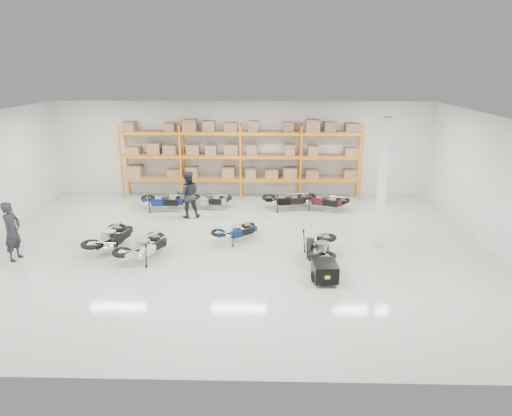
{
  "coord_description": "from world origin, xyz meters",
  "views": [
    {
      "loc": [
        1.26,
        -14.78,
        6.19
      ],
      "look_at": [
        0.84,
        1.19,
        1.1
      ],
      "focal_mm": 32.0,
      "sensor_mm": 36.0,
      "label": 1
    }
  ],
  "objects_px": {
    "moto_blue_centre": "(236,228)",
    "moto_back_c": "(288,196)",
    "moto_black_far_left": "(111,234)",
    "person_back": "(188,194)",
    "moto_back_a": "(164,198)",
    "person_left": "(12,231)",
    "moto_touring_right": "(319,243)",
    "trailer": "(325,271)",
    "moto_back_d": "(324,197)",
    "moto_back_b": "(209,197)",
    "moto_silver_left": "(145,243)"
  },
  "relations": [
    {
      "from": "trailer",
      "to": "person_back",
      "type": "height_order",
      "value": "person_back"
    },
    {
      "from": "person_left",
      "to": "trailer",
      "type": "bearing_deg",
      "value": -93.62
    },
    {
      "from": "moto_back_b",
      "to": "moto_black_far_left",
      "type": "bearing_deg",
      "value": 155.2
    },
    {
      "from": "moto_back_a",
      "to": "moto_back_d",
      "type": "relative_size",
      "value": 1.0
    },
    {
      "from": "moto_back_c",
      "to": "person_back",
      "type": "relative_size",
      "value": 0.97
    },
    {
      "from": "person_back",
      "to": "moto_back_a",
      "type": "bearing_deg",
      "value": -48.36
    },
    {
      "from": "moto_back_c",
      "to": "moto_back_d",
      "type": "xyz_separation_m",
      "value": [
        1.61,
        -0.05,
        -0.02
      ]
    },
    {
      "from": "moto_black_far_left",
      "to": "moto_back_b",
      "type": "height_order",
      "value": "moto_black_far_left"
    },
    {
      "from": "moto_blue_centre",
      "to": "moto_silver_left",
      "type": "bearing_deg",
      "value": 82.53
    },
    {
      "from": "moto_silver_left",
      "to": "moto_back_d",
      "type": "relative_size",
      "value": 1.02
    },
    {
      "from": "moto_back_a",
      "to": "moto_black_far_left",
      "type": "bearing_deg",
      "value": 171.0
    },
    {
      "from": "moto_silver_left",
      "to": "moto_back_d",
      "type": "bearing_deg",
      "value": -112.51
    },
    {
      "from": "moto_touring_right",
      "to": "moto_black_far_left",
      "type": "bearing_deg",
      "value": -176.75
    },
    {
      "from": "moto_back_d",
      "to": "person_back",
      "type": "relative_size",
      "value": 0.93
    },
    {
      "from": "moto_black_far_left",
      "to": "moto_back_c",
      "type": "xyz_separation_m",
      "value": [
        6.26,
        4.8,
        -0.02
      ]
    },
    {
      "from": "trailer",
      "to": "person_back",
      "type": "distance_m",
      "value": 7.74
    },
    {
      "from": "moto_black_far_left",
      "to": "person_back",
      "type": "height_order",
      "value": "person_back"
    },
    {
      "from": "moto_silver_left",
      "to": "moto_touring_right",
      "type": "xyz_separation_m",
      "value": [
        5.72,
        0.07,
        0.01
      ]
    },
    {
      "from": "moto_black_far_left",
      "to": "moto_back_a",
      "type": "xyz_separation_m",
      "value": [
        0.83,
        4.53,
        -0.04
      ]
    },
    {
      "from": "moto_blue_centre",
      "to": "moto_back_d",
      "type": "xyz_separation_m",
      "value": [
        3.61,
        3.78,
        0.08
      ]
    },
    {
      "from": "moto_blue_centre",
      "to": "moto_silver_left",
      "type": "distance_m",
      "value": 3.36
    },
    {
      "from": "moto_back_c",
      "to": "person_left",
      "type": "relative_size",
      "value": 0.97
    },
    {
      "from": "trailer",
      "to": "person_left",
      "type": "relative_size",
      "value": 0.75
    },
    {
      "from": "moto_back_c",
      "to": "moto_back_d",
      "type": "distance_m",
      "value": 1.61
    },
    {
      "from": "moto_blue_centre",
      "to": "moto_touring_right",
      "type": "relative_size",
      "value": 0.83
    },
    {
      "from": "moto_black_far_left",
      "to": "moto_back_d",
      "type": "distance_m",
      "value": 9.19
    },
    {
      "from": "person_left",
      "to": "person_back",
      "type": "height_order",
      "value": "person_back"
    },
    {
      "from": "moto_back_c",
      "to": "person_left",
      "type": "xyz_separation_m",
      "value": [
        -9.16,
        -5.67,
        0.4
      ]
    },
    {
      "from": "moto_blue_centre",
      "to": "moto_back_c",
      "type": "bearing_deg",
      "value": -65.27
    },
    {
      "from": "moto_blue_centre",
      "to": "moto_back_a",
      "type": "xyz_separation_m",
      "value": [
        -3.43,
        3.57,
        0.08
      ]
    },
    {
      "from": "person_left",
      "to": "moto_silver_left",
      "type": "bearing_deg",
      "value": -83.76
    },
    {
      "from": "trailer",
      "to": "moto_silver_left",
      "type": "bearing_deg",
      "value": 161.64
    },
    {
      "from": "moto_back_a",
      "to": "moto_back_c",
      "type": "distance_m",
      "value": 5.44
    },
    {
      "from": "moto_back_b",
      "to": "moto_touring_right",
      "type": "bearing_deg",
      "value": -136.87
    },
    {
      "from": "moto_touring_right",
      "to": "moto_back_b",
      "type": "distance_m",
      "value": 6.98
    },
    {
      "from": "moto_black_far_left",
      "to": "person_left",
      "type": "relative_size",
      "value": 1.0
    },
    {
      "from": "moto_touring_right",
      "to": "moto_blue_centre",
      "type": "bearing_deg",
      "value": 158.56
    },
    {
      "from": "moto_back_c",
      "to": "moto_touring_right",
      "type": "bearing_deg",
      "value": -178.88
    },
    {
      "from": "moto_black_far_left",
      "to": "person_back",
      "type": "xyz_separation_m",
      "value": [
        2.07,
        3.61,
        0.38
      ]
    },
    {
      "from": "moto_silver_left",
      "to": "moto_black_far_left",
      "type": "relative_size",
      "value": 0.96
    },
    {
      "from": "moto_back_a",
      "to": "trailer",
      "type": "bearing_deg",
      "value": -136.05
    },
    {
      "from": "moto_black_far_left",
      "to": "moto_touring_right",
      "type": "distance_m",
      "value": 7.1
    },
    {
      "from": "moto_black_far_left",
      "to": "person_back",
      "type": "relative_size",
      "value": 1.0
    },
    {
      "from": "moto_touring_right",
      "to": "person_left",
      "type": "distance_m",
      "value": 9.98
    },
    {
      "from": "moto_back_b",
      "to": "moto_back_d",
      "type": "height_order",
      "value": "moto_back_d"
    },
    {
      "from": "moto_black_far_left",
      "to": "trailer",
      "type": "height_order",
      "value": "moto_black_far_left"
    },
    {
      "from": "moto_touring_right",
      "to": "moto_back_d",
      "type": "xyz_separation_m",
      "value": [
        0.79,
        5.41,
        -0.02
      ]
    },
    {
      "from": "moto_touring_right",
      "to": "moto_back_b",
      "type": "xyz_separation_m",
      "value": [
        -4.31,
        5.49,
        -0.06
      ]
    },
    {
      "from": "moto_blue_centre",
      "to": "moto_back_c",
      "type": "height_order",
      "value": "moto_back_c"
    },
    {
      "from": "moto_back_d",
      "to": "person_left",
      "type": "bearing_deg",
      "value": 140.86
    }
  ]
}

